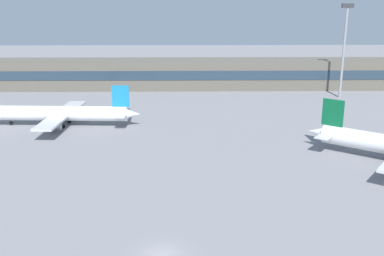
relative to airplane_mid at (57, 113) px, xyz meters
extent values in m
plane|color=gray|center=(25.80, -12.96, -2.78)|extent=(400.00, 400.00, 0.00)
cube|color=#5B564C|center=(25.80, 44.23, 1.72)|extent=(148.06, 12.00, 9.00)
cube|color=#263847|center=(25.80, 38.18, 2.17)|extent=(140.66, 0.16, 2.80)
cone|color=white|center=(53.19, -15.93, 0.16)|extent=(4.14, 3.95, 2.38)
cube|color=#0C5933|center=(55.32, -17.57, 4.32)|extent=(3.31, 2.65, 4.91)
cube|color=silver|center=(55.11, -17.41, 0.34)|extent=(7.43, 8.61, 0.21)
cylinder|color=white|center=(0.24, -0.01, 0.03)|extent=(30.85, 4.80, 3.24)
cone|color=white|center=(16.88, -0.86, 0.03)|extent=(3.35, 2.43, 2.27)
cube|color=#197FBF|center=(14.30, -0.73, 4.00)|extent=(3.77, 0.50, 4.69)
cube|color=silver|center=(14.56, -0.74, 0.20)|extent=(2.82, 8.65, 0.20)
cube|color=silver|center=(1.09, -0.06, -0.22)|extent=(5.40, 25.78, 0.43)
cylinder|color=gray|center=(1.35, 5.06, -1.43)|extent=(2.81, 1.84, 1.71)
cylinder|color=gray|center=(0.83, -5.17, -1.43)|extent=(2.81, 1.84, 1.71)
cylinder|color=black|center=(-10.50, 0.54, -2.36)|extent=(0.87, 0.38, 0.85)
cylinder|color=black|center=(2.05, 2.12, -2.36)|extent=(0.87, 0.38, 0.85)
cylinder|color=black|center=(1.83, -2.32, -2.36)|extent=(0.87, 0.38, 0.85)
cylinder|color=gray|center=(72.76, 29.09, 9.65)|extent=(0.70, 0.70, 24.86)
cube|color=#333338|center=(72.76, 29.09, 22.68)|extent=(3.20, 0.80, 1.20)
camera|label=1|loc=(28.42, -96.24, 23.96)|focal=41.85mm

